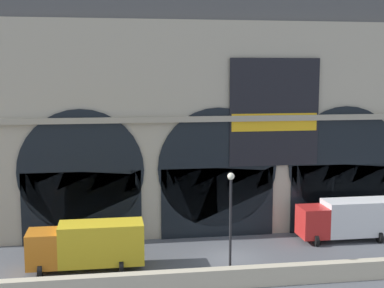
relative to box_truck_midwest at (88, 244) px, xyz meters
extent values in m
plane|color=#54565B|center=(9.87, 0.74, -1.70)|extent=(200.00, 200.00, 0.00)
cube|color=beige|center=(9.87, -4.32, -1.10)|extent=(90.00, 0.70, 1.21)
cube|color=#B2A891|center=(9.87, 8.27, 6.71)|extent=(43.88, 5.05, 16.82)
cube|color=#4C4C4C|center=(9.87, 8.57, 16.78)|extent=(43.88, 4.45, 3.33)
cube|color=black|center=(-0.58, 5.69, 1.06)|extent=(8.93, 0.20, 5.52)
cylinder|color=black|center=(-0.58, 5.69, 3.82)|extent=(9.40, 0.20, 9.40)
cube|color=black|center=(9.87, 5.69, 1.06)|extent=(8.93, 0.20, 5.52)
cylinder|color=black|center=(9.87, 5.69, 3.82)|extent=(9.40, 0.20, 9.40)
cube|color=black|center=(20.32, 5.69, 1.06)|extent=(8.93, 0.20, 5.52)
cylinder|color=black|center=(20.32, 5.69, 3.82)|extent=(9.40, 0.20, 9.40)
cube|color=black|center=(14.32, 5.57, 8.10)|extent=(7.16, 0.12, 8.39)
cube|color=yellow|center=(14.32, 5.49, 7.34)|extent=(6.87, 0.04, 1.38)
cube|color=#A49A85|center=(9.87, 5.59, 7.66)|extent=(43.88, 0.50, 0.44)
cube|color=orange|center=(-2.86, 0.00, -0.13)|extent=(2.00, 2.30, 2.30)
cube|color=gold|center=(0.89, 0.00, 0.07)|extent=(5.50, 2.30, 2.70)
cylinder|color=black|center=(-2.96, -1.03, -1.28)|extent=(0.28, 0.84, 0.84)
cylinder|color=black|center=(-2.96, 1.04, -1.28)|extent=(0.28, 0.84, 0.84)
cylinder|color=black|center=(2.14, -1.03, -1.28)|extent=(0.28, 0.84, 0.84)
cylinder|color=black|center=(2.14, 1.04, -1.28)|extent=(0.28, 0.84, 0.84)
cube|color=red|center=(16.78, 3.28, -0.13)|extent=(2.00, 2.30, 2.30)
cube|color=white|center=(20.53, 3.28, 0.07)|extent=(5.50, 2.30, 2.70)
cylinder|color=black|center=(16.68, 2.24, -1.28)|extent=(0.28, 0.84, 0.84)
cylinder|color=black|center=(16.68, 4.31, -1.28)|extent=(0.28, 0.84, 0.84)
cylinder|color=black|center=(21.78, 2.24, -1.28)|extent=(0.28, 0.84, 0.84)
cylinder|color=black|center=(21.78, 4.31, -1.28)|extent=(0.28, 0.84, 0.84)
cylinder|color=black|center=(8.77, -3.52, 1.55)|extent=(0.16, 0.16, 6.50)
sphere|color=#F2EDCC|center=(8.77, -3.52, 4.98)|extent=(0.44, 0.44, 0.44)
camera|label=1|loc=(1.53, -34.56, 11.25)|focal=50.12mm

